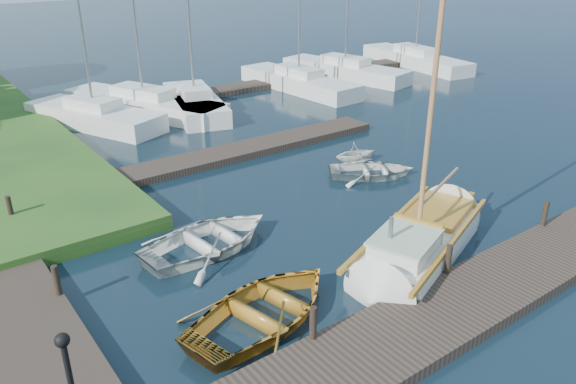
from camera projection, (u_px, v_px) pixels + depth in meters
ground at (288, 227)px, 17.72m from camera, size 160.00×160.00×0.00m
near_dock at (438, 316)px, 13.24m from camera, size 18.00×2.20×0.30m
far_dock at (235, 152)px, 23.52m from camera, size 14.00×1.60×0.30m
pontoon at (265, 84)px, 34.82m from camera, size 30.00×1.60×0.30m
mooring_post_1 at (313, 323)px, 12.13m from camera, size 0.16×0.16×0.80m
mooring_post_2 at (448, 259)px, 14.56m from camera, size 0.16×0.16×0.80m
mooring_post_3 at (545, 213)px, 16.99m from camera, size 0.16×0.16×0.80m
mooring_post_4 at (57, 280)px, 13.65m from camera, size 0.16×0.16×0.80m
mooring_post_5 at (10, 208)px, 17.32m from camera, size 0.16×0.16×0.80m
lamp_post at (70, 378)px, 8.95m from camera, size 0.24×0.24×2.44m
sailboat at (421, 243)px, 16.08m from camera, size 7.38×4.38×9.83m
dinghy at (265, 305)px, 13.13m from camera, size 4.89×3.98×0.89m
tender_a at (209, 237)px, 16.23m from camera, size 4.43×3.39×0.86m
tender_c at (372, 168)px, 21.39m from camera, size 3.95×3.71×0.67m
tender_d at (356, 151)px, 22.69m from camera, size 2.12×1.94×0.96m
marina_boat_0 at (94, 114)px, 27.15m from camera, size 4.99×7.75×11.61m
marina_boat_1 at (144, 103)px, 29.15m from camera, size 5.89×9.54×11.02m
marina_boat_2 at (195, 101)px, 29.36m from camera, size 4.08×7.39×10.58m
marina_boat_4 at (299, 81)px, 33.77m from camera, size 2.75×8.91×10.29m
marina_boat_5 at (345, 69)px, 36.83m from camera, size 4.07×9.22×11.59m
marina_boat_7 at (415, 58)px, 40.29m from camera, size 3.47×9.83×11.30m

